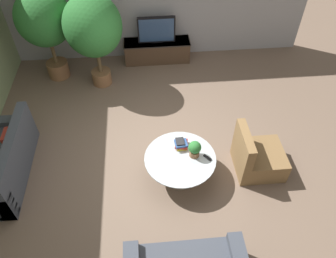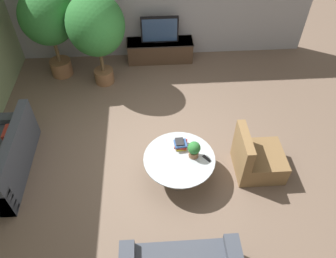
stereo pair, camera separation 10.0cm
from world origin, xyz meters
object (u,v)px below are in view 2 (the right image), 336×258
couch_by_wall (3,160)px  potted_palm_corner (96,27)px  coffee_table (179,163)px  armchair_wicker (256,159)px  media_console (160,50)px  potted_plant_tabletop (194,149)px  potted_palm_tall (48,19)px  television (160,30)px

couch_by_wall → potted_palm_corner: size_ratio=0.90×
potted_palm_corner → coffee_table: bearing=-61.9°
coffee_table → armchair_wicker: 1.33m
potted_palm_corner → media_console: bearing=31.4°
coffee_table → couch_by_wall: couch_by_wall is taller
potted_plant_tabletop → potted_palm_tall: bearing=131.5°
couch_by_wall → potted_palm_tall: 3.04m
couch_by_wall → potted_palm_corner: bearing=147.9°
armchair_wicker → couch_by_wall: bearing=86.8°
potted_plant_tabletop → potted_palm_corner: bearing=122.2°
television → armchair_wicker: 3.80m
couch_by_wall → media_console: bearing=138.8°
television → potted_palm_tall: size_ratio=0.43×
television → potted_palm_tall: (-2.31, -0.43, 0.56)m
potted_palm_tall → potted_palm_corner: 1.07m
couch_by_wall → armchair_wicker: (4.30, -0.24, -0.01)m
potted_palm_tall → media_console: bearing=10.6°
armchair_wicker → media_console: bearing=23.1°
armchair_wicker → potted_plant_tabletop: 1.15m
couch_by_wall → potted_palm_corner: potted_palm_corner is taller
armchair_wicker → potted_palm_tall: potted_palm_tall is taller
armchair_wicker → potted_palm_tall: 4.97m
television → coffee_table: size_ratio=0.74×
coffee_table → potted_plant_tabletop: 0.38m
potted_palm_corner → potted_plant_tabletop: potted_palm_corner is taller
coffee_table → potted_plant_tabletop: (0.24, 0.03, 0.30)m
potted_palm_corner → armchair_wicker: bearing=-43.9°
couch_by_wall → potted_plant_tabletop: couch_by_wall is taller
couch_by_wall → television: bearing=138.8°
couch_by_wall → potted_plant_tabletop: 3.24m
television → couch_by_wall: size_ratio=0.47×
media_console → television: television is taller
media_console → potted_palm_corner: bearing=-148.6°
television → potted_palm_tall: bearing=-169.4°
coffee_table → couch_by_wall: (-2.97, 0.28, -0.04)m
couch_by_wall → armchair_wicker: bearing=86.8°
media_console → potted_plant_tabletop: 3.51m
armchair_wicker → potted_plant_tabletop: size_ratio=2.82×
armchair_wicker → potted_palm_corner: potted_palm_corner is taller
media_console → couch_by_wall: bearing=-131.2°
potted_palm_tall → potted_plant_tabletop: bearing=-48.5°
coffee_table → potted_plant_tabletop: bearing=8.2°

